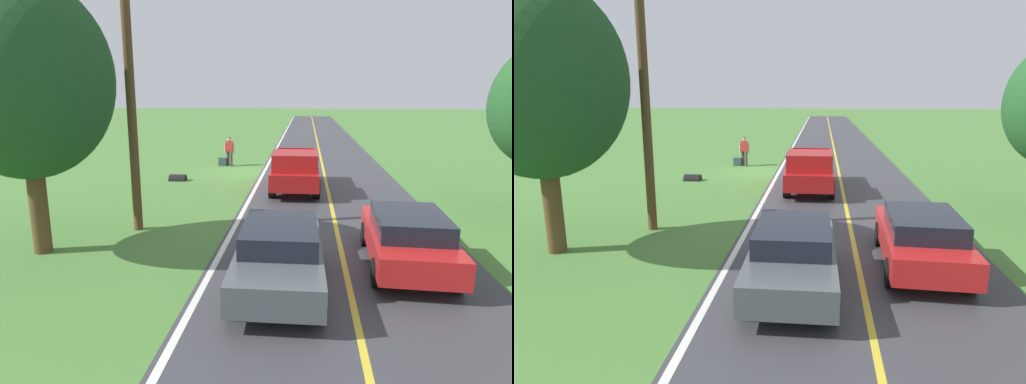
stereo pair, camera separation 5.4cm
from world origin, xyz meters
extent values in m
plane|color=#4C7F38|center=(0.00, 0.00, 0.00)|extent=(200.00, 200.00, 0.00)
cube|color=#3D3D42|center=(-4.33, 0.00, 0.00)|extent=(6.89, 120.00, 0.00)
cube|color=silver|center=(-1.07, 0.00, 0.01)|extent=(0.16, 117.60, 0.00)
cube|color=gold|center=(-4.33, 0.00, 0.01)|extent=(0.14, 117.60, 0.00)
cylinder|color=#4C473D|center=(1.06, -1.92, 0.44)|extent=(0.18, 0.18, 0.88)
cylinder|color=#4C473D|center=(1.28, -2.16, 0.44)|extent=(0.18, 0.18, 0.88)
cube|color=red|center=(1.17, -2.04, 1.17)|extent=(0.41, 0.27, 0.58)
sphere|color=tan|center=(1.17, -2.04, 1.57)|extent=(0.23, 0.23, 0.23)
sphere|color=#4C564C|center=(1.17, -2.04, 1.65)|extent=(0.20, 0.20, 0.20)
cube|color=#234C2D|center=(1.18, -2.24, 1.20)|extent=(0.33, 0.21, 0.44)
cylinder|color=tan|center=(0.91, -2.03, 1.06)|extent=(0.10, 0.10, 0.58)
cylinder|color=tan|center=(1.43, -2.01, 1.06)|extent=(0.10, 0.10, 0.58)
cube|color=#384C56|center=(1.59, -1.98, 0.25)|extent=(0.47, 0.22, 0.50)
cube|color=#B21919|center=(-2.86, 3.98, 0.75)|extent=(2.03, 5.41, 0.70)
cube|color=#B21919|center=(-2.87, 5.17, 1.46)|extent=(1.85, 2.17, 0.72)
cube|color=black|center=(-2.87, 5.17, 1.53)|extent=(1.69, 1.30, 0.43)
cube|color=#B21919|center=(-3.80, 2.90, 1.33)|extent=(0.12, 3.02, 0.45)
cube|color=#B21919|center=(-1.92, 2.91, 1.33)|extent=(0.12, 3.02, 0.45)
cube|color=#B21919|center=(-2.85, 1.39, 1.33)|extent=(1.84, 0.11, 0.45)
cylinder|color=black|center=(-3.77, 5.73, 0.40)|extent=(0.30, 0.80, 0.80)
cylinder|color=black|center=(-1.97, 5.74, 0.40)|extent=(0.30, 0.80, 0.80)
cylinder|color=black|center=(-3.75, 2.43, 0.40)|extent=(0.30, 0.80, 0.80)
cylinder|color=black|center=(-1.95, 2.44, 0.40)|extent=(0.30, 0.80, 0.80)
cube|color=#4C5156|center=(-2.76, 14.28, 0.64)|extent=(1.91, 4.42, 0.62)
cube|color=black|center=(-2.76, 14.08, 1.18)|extent=(1.66, 2.40, 0.46)
cylinder|color=black|center=(-3.63, 15.67, 0.33)|extent=(0.25, 0.66, 0.66)
cylinder|color=black|center=(-1.94, 15.69, 0.33)|extent=(0.25, 0.66, 0.66)
cylinder|color=black|center=(-3.59, 12.87, 0.33)|extent=(0.25, 0.66, 0.66)
cylinder|color=black|center=(-1.90, 12.89, 0.33)|extent=(0.25, 0.66, 0.66)
cube|color=red|center=(-5.85, 12.66, 0.64)|extent=(2.02, 4.47, 0.62)
cube|color=black|center=(-5.84, 12.86, 1.18)|extent=(1.72, 2.44, 0.46)
cylinder|color=black|center=(-5.06, 11.22, 0.33)|extent=(0.27, 0.67, 0.66)
cylinder|color=black|center=(-6.75, 11.29, 0.33)|extent=(0.27, 0.67, 0.66)
cylinder|color=black|center=(-4.95, 14.02, 0.33)|extent=(0.27, 0.67, 0.66)
cylinder|color=black|center=(-6.64, 14.09, 0.33)|extent=(0.27, 0.67, 0.66)
cylinder|color=brown|center=(1.94, 10.54, 3.94)|extent=(0.28, 0.28, 7.88)
cylinder|color=brown|center=(3.77, 12.79, 1.36)|extent=(0.47, 0.47, 2.71)
ellipsoid|color=#1E4723|center=(3.77, 12.79, 4.59)|extent=(4.41, 4.41, 5.07)
cylinder|color=black|center=(2.97, 2.62, 0.00)|extent=(0.80, 0.60, 0.60)
camera|label=1|loc=(-3.27, 23.40, 4.25)|focal=30.76mm
camera|label=2|loc=(-3.32, 23.40, 4.25)|focal=30.76mm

